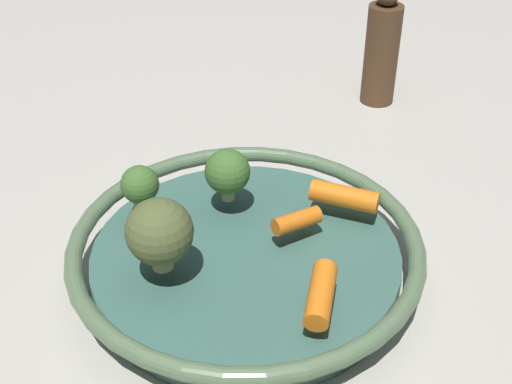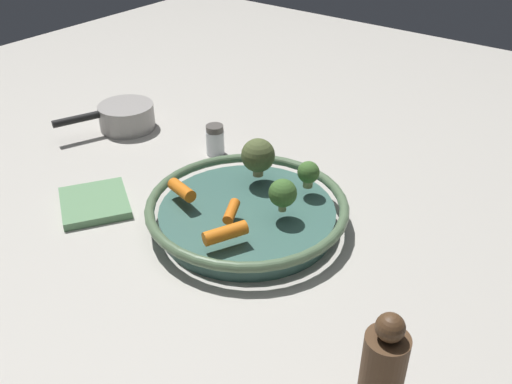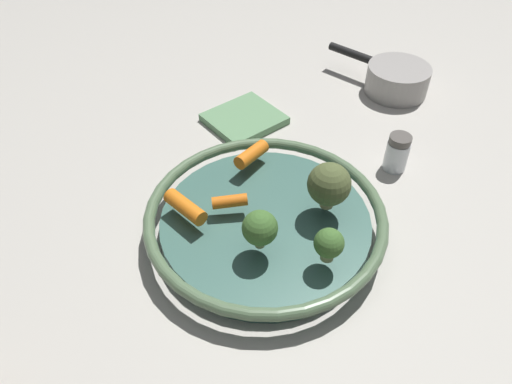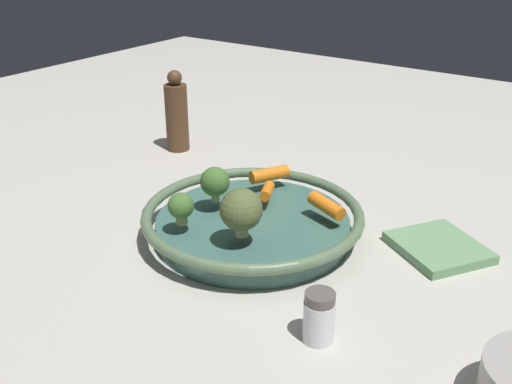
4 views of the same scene
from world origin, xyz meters
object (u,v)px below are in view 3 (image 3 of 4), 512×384
at_px(baby_carrot_right, 252,154).
at_px(salt_shaker, 397,153).
at_px(baby_carrot_back, 230,201).
at_px(broccoli_floret_mid, 260,228).
at_px(broccoli_floret_edge, 329,244).
at_px(dish_towel, 244,119).
at_px(baby_carrot_center, 185,207).
at_px(broccoli_floret_large, 329,185).
at_px(saucepan, 396,79).
at_px(serving_bowl, 265,221).

bearing_deg(baby_carrot_right, salt_shaker, -152.45).
bearing_deg(baby_carrot_back, broccoli_floret_mid, 138.27).
distance_m(broccoli_floret_edge, broccoli_floret_mid, 0.09).
relative_size(broccoli_floret_edge, dish_towel, 0.38).
xyz_separation_m(baby_carrot_center, dish_towel, (0.02, -0.28, -0.05)).
bearing_deg(baby_carrot_center, broccoli_floret_large, -157.37).
bearing_deg(dish_towel, baby_carrot_right, 113.60).
distance_m(broccoli_floret_large, salt_shaker, 0.19).
relative_size(baby_carrot_back, broccoli_floret_mid, 0.88).
height_order(baby_carrot_back, baby_carrot_center, baby_carrot_center).
height_order(baby_carrot_right, salt_shaker, baby_carrot_right).
bearing_deg(saucepan, broccoli_floret_edge, 86.55).
xyz_separation_m(broccoli_floret_mid, saucepan, (-0.11, -0.50, -0.05)).
bearing_deg(serving_bowl, broccoli_floret_edge, 150.53).
bearing_deg(salt_shaker, baby_carrot_right, 27.55).
bearing_deg(baby_carrot_back, broccoli_floret_large, -161.15).
height_order(baby_carrot_center, saucepan, baby_carrot_center).
bearing_deg(saucepan, dish_towel, 38.11).
height_order(broccoli_floret_large, broccoli_floret_edge, broccoli_floret_large).
bearing_deg(broccoli_floret_mid, serving_bowl, -79.06).
bearing_deg(broccoli_floret_mid, dish_towel, -67.03).
relative_size(serving_bowl, baby_carrot_center, 5.00).
bearing_deg(baby_carrot_back, broccoli_floret_edge, 162.01).
relative_size(baby_carrot_right, salt_shaker, 0.97).
height_order(baby_carrot_back, dish_towel, baby_carrot_back).
bearing_deg(baby_carrot_right, broccoli_floret_large, 155.05).
distance_m(baby_carrot_back, broccoli_floret_large, 0.14).
distance_m(baby_carrot_right, saucepan, 0.39).
relative_size(serving_bowl, baby_carrot_right, 5.43).
relative_size(broccoli_floret_large, broccoli_floret_edge, 1.47).
bearing_deg(baby_carrot_center, serving_bowl, -159.12).
height_order(saucepan, dish_towel, saucepan).
bearing_deg(salt_shaker, broccoli_floret_edge, 77.15).
height_order(baby_carrot_back, broccoli_floret_edge, broccoli_floret_edge).
bearing_deg(salt_shaker, serving_bowl, 52.63).
bearing_deg(serving_bowl, baby_carrot_center, 20.88).
bearing_deg(baby_carrot_center, broccoli_floret_mid, 168.36).
xyz_separation_m(baby_carrot_right, broccoli_floret_edge, (-0.15, 0.15, 0.02)).
bearing_deg(broccoli_floret_large, serving_bowl, 24.87).
xyz_separation_m(baby_carrot_right, baby_carrot_back, (-0.00, 0.10, -0.00)).
bearing_deg(baby_carrot_center, baby_carrot_right, -109.78).
height_order(baby_carrot_back, saucepan, baby_carrot_back).
bearing_deg(dish_towel, broccoli_floret_edge, 125.57).
bearing_deg(baby_carrot_back, salt_shaker, -134.08).
bearing_deg(saucepan, salt_shaker, 97.07).
bearing_deg(saucepan, serving_bowl, 73.93).
bearing_deg(broccoli_floret_large, baby_carrot_right, -24.95).
bearing_deg(serving_bowl, broccoli_floret_mid, 100.94).
distance_m(baby_carrot_center, saucepan, 0.53).
bearing_deg(baby_carrot_right, dish_towel, -66.40).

